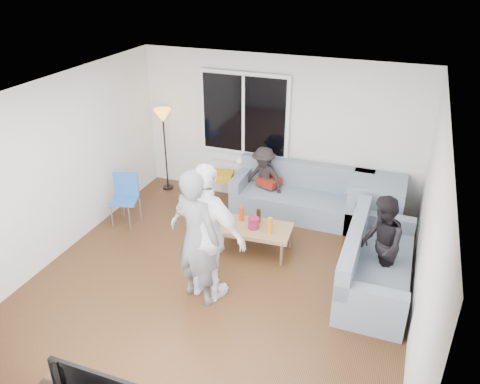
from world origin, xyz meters
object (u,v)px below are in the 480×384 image
at_px(coffee_table, 254,238).
at_px(spectator_back, 264,178).
at_px(sofa_right_section, 378,260).
at_px(player_left, 197,237).
at_px(side_chair, 125,201).
at_px(floor_lamp, 165,150).
at_px(spectator_right, 381,245).
at_px(player_right, 207,234).
at_px(sofa_back_section, 300,193).

distance_m(coffee_table, spectator_back, 1.41).
relative_size(sofa_right_section, player_left, 1.08).
bearing_deg(sofa_right_section, side_chair, 86.45).
relative_size(coffee_table, side_chair, 1.28).
distance_m(floor_lamp, spectator_right, 4.41).
relative_size(sofa_right_section, coffee_table, 1.82).
height_order(coffee_table, floor_lamp, floor_lamp).
xyz_separation_m(floor_lamp, player_left, (1.93, -2.72, 0.14)).
bearing_deg(coffee_table, spectator_back, 102.46).
xyz_separation_m(side_chair, player_right, (2.03, -1.21, 0.51)).
bearing_deg(sofa_right_section, spectator_back, 53.10).
bearing_deg(spectator_right, spectator_back, -142.61).
distance_m(sofa_right_section, coffee_table, 1.86).
height_order(side_chair, spectator_right, spectator_right).
bearing_deg(player_right, sofa_back_section, -91.32).
xyz_separation_m(player_left, spectator_right, (2.14, 1.01, -0.25)).
bearing_deg(sofa_back_section, coffee_table, -106.19).
xyz_separation_m(sofa_back_section, player_right, (-0.59, -2.52, 0.52)).
bearing_deg(sofa_right_section, coffee_table, 81.84).
distance_m(side_chair, player_left, 2.37).
bearing_deg(floor_lamp, spectator_back, -2.64).
bearing_deg(sofa_right_section, sofa_back_section, 42.86).
relative_size(floor_lamp, spectator_back, 1.37).
distance_m(sofa_back_section, floor_lamp, 2.65).
bearing_deg(floor_lamp, sofa_right_section, -22.44).
distance_m(sofa_back_section, spectator_back, 0.69).
relative_size(floor_lamp, spectator_right, 1.15).
height_order(sofa_back_section, player_left, player_left).
xyz_separation_m(sofa_right_section, side_chair, (-4.07, 0.25, 0.01)).
height_order(coffee_table, spectator_right, spectator_right).
distance_m(spectator_right, spectator_back, 2.67).
relative_size(player_right, spectator_right, 1.39).
xyz_separation_m(sofa_right_section, floor_lamp, (-4.07, 1.68, 0.36)).
distance_m(sofa_back_section, coffee_table, 1.37).
relative_size(coffee_table, floor_lamp, 0.71).
relative_size(sofa_right_section, floor_lamp, 1.28).
relative_size(side_chair, player_right, 0.46).
relative_size(sofa_back_section, spectator_right, 1.69).
height_order(sofa_back_section, player_right, player_right).
distance_m(sofa_back_section, side_chair, 2.93).
xyz_separation_m(coffee_table, spectator_back, (-0.29, 1.33, 0.37)).
relative_size(sofa_back_section, spectator_back, 2.02).
xyz_separation_m(side_chair, player_left, (1.93, -1.29, 0.49)).
xyz_separation_m(sofa_right_section, player_left, (-2.14, -1.04, 0.50)).
distance_m(coffee_table, player_left, 1.52).
distance_m(coffee_table, spectator_right, 1.91).
relative_size(sofa_back_section, floor_lamp, 1.47).
distance_m(sofa_back_section, sofa_right_section, 2.13).
distance_m(sofa_right_section, player_left, 2.43).
bearing_deg(player_right, side_chair, -19.00).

